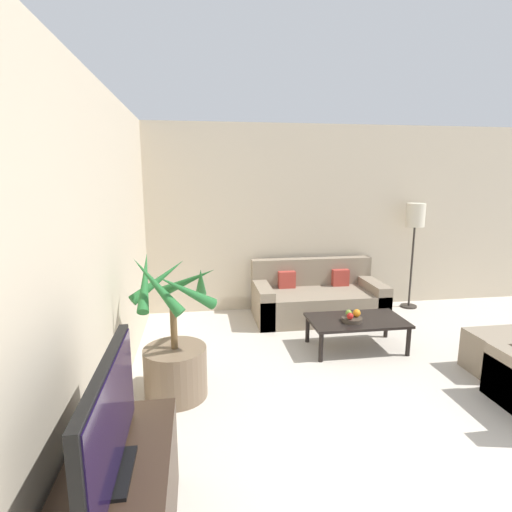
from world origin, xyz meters
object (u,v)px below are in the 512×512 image
at_px(sofa_loveseat, 317,299).
at_px(orange_fruit, 357,313).
at_px(potted_palm, 175,355).
at_px(apple_red, 350,316).
at_px(floor_lamp, 415,222).
at_px(coffee_table, 357,322).
at_px(television, 109,422).
at_px(apple_green, 349,313).
at_px(fruit_bowl, 352,320).
at_px(ottoman, 502,353).

distance_m(sofa_loveseat, orange_fruit, 1.16).
xyz_separation_m(potted_palm, sofa_loveseat, (1.88, 1.82, -0.14)).
distance_m(apple_red, orange_fruit, 0.13).
bearing_deg(apple_red, floor_lamp, 43.15).
bearing_deg(coffee_table, floor_lamp, 43.29).
distance_m(television, apple_green, 3.21).
relative_size(television, fruit_bowl, 4.34).
bearing_deg(potted_palm, sofa_loveseat, 44.16).
bearing_deg(television, fruit_bowl, 47.62).
relative_size(potted_palm, coffee_table, 1.22).
xyz_separation_m(sofa_loveseat, orange_fruit, (0.11, -1.14, 0.19)).
bearing_deg(floor_lamp, apple_red, -136.85).
height_order(sofa_loveseat, coffee_table, sofa_loveseat).
height_order(potted_palm, sofa_loveseat, potted_palm).
bearing_deg(apple_green, potted_palm, -159.37).
distance_m(television, apple_red, 3.11).
relative_size(coffee_table, fruit_bowl, 4.74).
bearing_deg(potted_palm, fruit_bowl, 18.91).
height_order(floor_lamp, ottoman, floor_lamp).
distance_m(fruit_bowl, orange_fruit, 0.09).
height_order(sofa_loveseat, ottoman, sofa_loveseat).
distance_m(sofa_loveseat, coffee_table, 1.11).
xyz_separation_m(coffee_table, apple_red, (-0.13, -0.12, 0.13)).
bearing_deg(floor_lamp, television, -134.20).
relative_size(apple_green, ottoman, 0.11).
bearing_deg(apple_red, apple_green, 76.53).
xyz_separation_m(floor_lamp, orange_fruit, (-1.42, -1.36, -0.85)).
bearing_deg(coffee_table, sofa_loveseat, 96.88).
height_order(apple_green, ottoman, apple_green).
bearing_deg(orange_fruit, fruit_bowl, -161.96).
bearing_deg(floor_lamp, fruit_bowl, -137.03).
xyz_separation_m(apple_red, ottoman, (1.37, -0.65, -0.24)).
bearing_deg(potted_palm, ottoman, -0.71).
relative_size(potted_palm, orange_fruit, 15.53).
bearing_deg(sofa_loveseat, apple_green, -88.53).
xyz_separation_m(fruit_bowl, orange_fruit, (0.06, 0.02, 0.07)).
bearing_deg(apple_green, ottoman, -29.35).
bearing_deg(sofa_loveseat, floor_lamp, 7.93).
distance_m(potted_palm, floor_lamp, 4.07).
bearing_deg(television, potted_palm, 83.22).
relative_size(coffee_table, apple_red, 14.68).
xyz_separation_m(coffee_table, apple_green, (-0.10, -0.01, 0.12)).
height_order(apple_red, ottoman, apple_red).
bearing_deg(fruit_bowl, apple_green, 107.48).
distance_m(coffee_table, fruit_bowl, 0.13).
distance_m(sofa_loveseat, apple_green, 1.12).
bearing_deg(apple_green, orange_fruit, -25.02).
height_order(television, coffee_table, television).
xyz_separation_m(potted_palm, apple_green, (1.91, 0.72, 0.04)).
height_order(television, ottoman, television).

